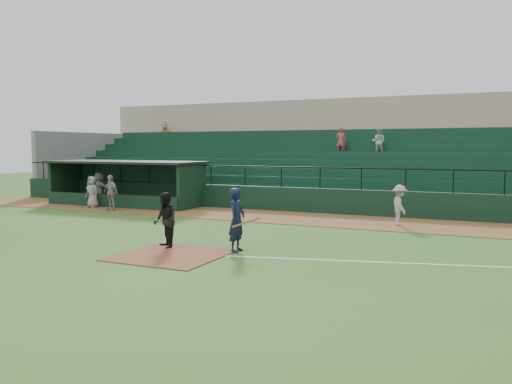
% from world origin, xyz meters
% --- Properties ---
extents(ground, '(90.00, 90.00, 0.00)m').
position_xyz_m(ground, '(0.00, 0.00, 0.00)').
color(ground, '#335E1E').
rests_on(ground, ground).
extents(warning_track, '(40.00, 4.00, 0.03)m').
position_xyz_m(warning_track, '(0.00, 8.00, 0.01)').
color(warning_track, brown).
rests_on(warning_track, ground).
extents(home_plate_dirt, '(3.00, 3.00, 0.03)m').
position_xyz_m(home_plate_dirt, '(0.00, -1.00, 0.01)').
color(home_plate_dirt, brown).
rests_on(home_plate_dirt, ground).
extents(foul_line, '(17.49, 4.44, 0.01)m').
position_xyz_m(foul_line, '(8.00, 1.20, 0.01)').
color(foul_line, white).
rests_on(foul_line, ground).
extents(stadium_structure, '(38.00, 13.08, 6.40)m').
position_xyz_m(stadium_structure, '(-0.00, 16.46, 2.30)').
color(stadium_structure, black).
rests_on(stadium_structure, ground).
extents(dugout, '(8.90, 3.20, 2.42)m').
position_xyz_m(dugout, '(-9.75, 9.56, 1.33)').
color(dugout, black).
rests_on(dugout, ground).
extents(batter_at_plate, '(1.04, 0.73, 1.95)m').
position_xyz_m(batter_at_plate, '(1.51, 0.30, 0.98)').
color(batter_at_plate, black).
rests_on(batter_at_plate, ground).
extents(umpire, '(1.09, 1.06, 1.77)m').
position_xyz_m(umpire, '(-0.79, -0.14, 0.88)').
color(umpire, black).
rests_on(umpire, ground).
extents(runner, '(1.01, 1.22, 1.64)m').
position_xyz_m(runner, '(5.18, 7.54, 0.85)').
color(runner, '#AAA49F').
rests_on(runner, warning_track).
extents(dugout_player_a, '(1.11, 0.67, 1.77)m').
position_xyz_m(dugout_player_a, '(-8.72, 6.67, 0.92)').
color(dugout_player_a, gray).
rests_on(dugout_player_a, warning_track).
extents(dugout_player_b, '(0.85, 0.60, 1.64)m').
position_xyz_m(dugout_player_b, '(-10.44, 7.25, 0.85)').
color(dugout_player_b, gray).
rests_on(dugout_player_b, warning_track).
extents(dugout_player_c, '(1.77, 1.03, 1.82)m').
position_xyz_m(dugout_player_c, '(-11.07, 8.55, 0.94)').
color(dugout_player_c, '#A09A96').
rests_on(dugout_player_c, warning_track).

